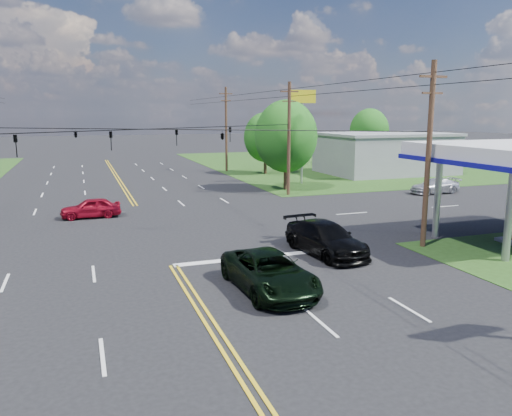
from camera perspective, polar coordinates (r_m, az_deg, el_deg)
name	(u,v)px	position (r m, az deg, el deg)	size (l,w,h in m)	color
ground	(150,229)	(31.05, -12.05, -2.34)	(280.00, 280.00, 0.00)	black
grass_ne	(366,162)	(73.48, 12.50, 5.10)	(46.00, 48.00, 0.03)	#203E14
stop_bar	(274,256)	(24.70, 2.12, -5.48)	(10.00, 0.50, 0.02)	silver
retail_ne	(385,154)	(60.55, 14.55, 5.95)	(14.00, 10.00, 4.40)	gray
pole_se	(429,153)	(26.97, 19.11, 5.94)	(1.60, 0.28, 9.50)	#3F281A
pole_ne	(289,137)	(42.53, 3.78, 8.05)	(1.60, 0.28, 9.50)	#3F281A
pole_right_far	(226,128)	(60.43, -3.43, 9.08)	(1.60, 0.28, 10.00)	#3F281A
span_wire_signals	(146,129)	(30.28, -12.49, 8.79)	(26.00, 18.00, 1.13)	black
power_lines	(148,81)	(28.34, -12.19, 13.95)	(26.04, 100.00, 0.64)	black
tree_right_a	(286,136)	(45.68, 3.45, 8.18)	(5.70, 5.70, 8.18)	#3F281A
tree_right_b	(265,137)	(57.77, 1.07, 8.08)	(4.94, 4.94, 7.09)	#3F281A
tree_far_r	(369,131)	(70.97, 12.81, 8.58)	(5.32, 5.32, 7.63)	#3F281A
pickup_dkgreen	(269,272)	(19.78, 1.53, -7.34)	(2.53, 5.49, 1.53)	black
suv_black	(326,238)	(25.07, 7.95, -3.46)	(2.22, 5.46, 1.58)	black
sedan_red	(91,208)	(35.29, -18.36, 0.02)	(1.58, 3.92, 1.33)	maroon
sedan_far	(435,186)	(46.42, 19.74, 2.38)	(1.85, 4.54, 1.32)	silver
polesign_ne	(303,110)	(49.60, 5.35, 11.13)	(2.51, 0.76, 9.15)	#A5A5AA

